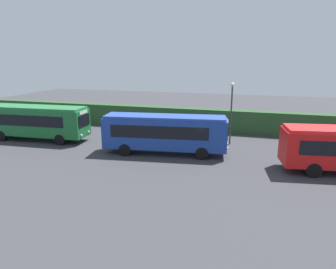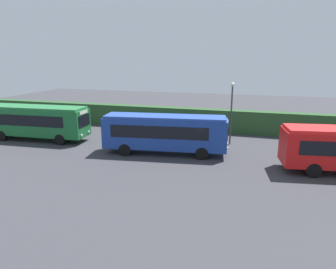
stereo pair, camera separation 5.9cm
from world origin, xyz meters
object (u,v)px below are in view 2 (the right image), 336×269
object	(u,v)px
person_left	(186,136)
lamppost	(232,106)
bus_green	(37,121)
bus_blue	(165,132)

from	to	relation	value
person_left	lamppost	distance (m)	4.83
bus_green	bus_blue	distance (m)	13.12
bus_blue	bus_green	bearing A→B (deg)	169.16
bus_green	lamppost	size ratio (longest dim) A/B	1.81
person_left	lamppost	size ratio (longest dim) A/B	0.34
bus_blue	person_left	world-z (taller)	bus_blue
bus_blue	person_left	distance (m)	2.83
lamppost	person_left	bearing A→B (deg)	-151.14
lamppost	bus_blue	bearing A→B (deg)	-138.13
bus_blue	lamppost	distance (m)	6.79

